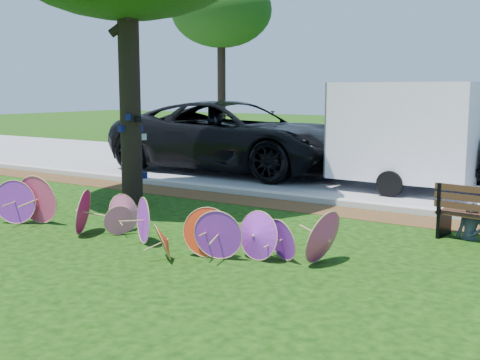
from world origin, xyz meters
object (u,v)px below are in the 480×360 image
Objects in this scene: parasol_pile at (143,219)px; black_van at (233,137)px; person_left at (472,202)px; cargo_trailer at (407,131)px.

black_van reaches higher than parasol_pile.
person_left is at bearing 34.85° from parasol_pile.
black_van is at bearing 175.31° from cargo_trailer.
black_van is 5.39m from cargo_trailer.
cargo_trailer is at bearing 74.64° from parasol_pile.
cargo_trailer is 4.80m from person_left.
parasol_pile is at bearing -156.84° from black_van.
black_van is (-3.39, 7.67, 0.65)m from parasol_pile.
cargo_trailer is at bearing 123.46° from person_left.
black_van is 2.29× the size of cargo_trailer.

